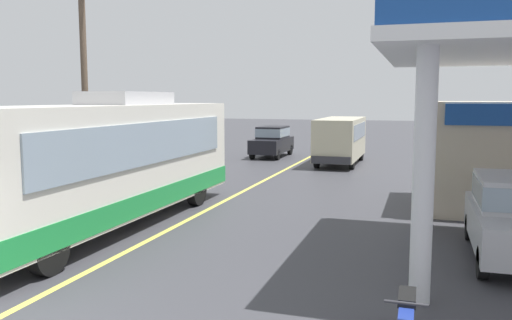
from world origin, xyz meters
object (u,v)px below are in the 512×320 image
(motorcycle_parked_forecourt, at_px, (406,320))
(pedestrian_near_pump, at_px, (487,204))
(coach_bus_main, at_px, (109,164))
(minibus_opposing_lane, at_px, (341,137))
(car_trailing_behind_bus, at_px, (272,140))

(motorcycle_parked_forecourt, bearing_deg, pedestrian_near_pump, 75.25)
(coach_bus_main, bearing_deg, minibus_opposing_lane, 75.84)
(coach_bus_main, bearing_deg, pedestrian_near_pump, 8.30)
(coach_bus_main, height_order, pedestrian_near_pump, coach_bus_main)
(pedestrian_near_pump, relative_size, car_trailing_behind_bus, 0.40)
(minibus_opposing_lane, distance_m, car_trailing_behind_bus, 5.01)
(coach_bus_main, bearing_deg, motorcycle_parked_forecourt, -32.21)
(coach_bus_main, distance_m, pedestrian_near_pump, 9.81)
(minibus_opposing_lane, bearing_deg, coach_bus_main, -104.16)
(motorcycle_parked_forecourt, distance_m, car_trailing_behind_bus, 24.53)
(pedestrian_near_pump, bearing_deg, motorcycle_parked_forecourt, -104.75)
(motorcycle_parked_forecourt, bearing_deg, car_trailing_behind_bus, 110.16)
(coach_bus_main, relative_size, pedestrian_near_pump, 6.65)
(coach_bus_main, xyz_separation_m, minibus_opposing_lane, (3.96, 15.70, -0.25))
(minibus_opposing_lane, relative_size, pedestrian_near_pump, 3.69)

